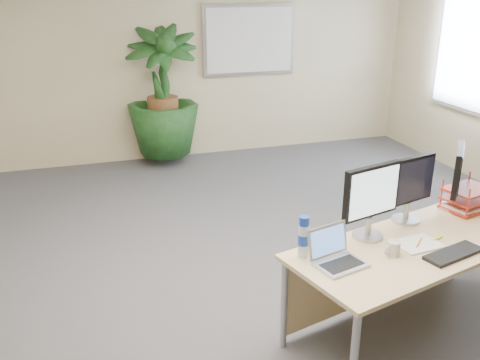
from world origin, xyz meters
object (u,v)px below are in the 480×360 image
object	(u,v)px
monitor_left	(371,197)
monitor_right	(410,185)
desk	(405,256)
floor_plant	(163,109)
laptop	(335,254)

from	to	relation	value
monitor_left	monitor_right	distance (m)	0.42
desk	monitor_right	xyz separation A→B (m)	(0.14, 0.23, 0.42)
desk	monitor_left	xyz separation A→B (m)	(-0.25, 0.09, 0.44)
floor_plant	monitor_right	size ratio (longest dim) A/B	3.10
desk	monitor_right	world-z (taller)	monitor_right
floor_plant	desk	bearing A→B (deg)	-76.63
desk	monitor_right	size ratio (longest dim) A/B	3.98
desk	laptop	world-z (taller)	laptop
desk	floor_plant	size ratio (longest dim) A/B	1.28
desk	floor_plant	xyz separation A→B (m)	(-0.96, 4.03, 0.20)
monitor_right	laptop	size ratio (longest dim) A/B	1.36
laptop	floor_plant	bearing A→B (deg)	94.61
monitor_right	laptop	world-z (taller)	monitor_right
laptop	monitor_left	bearing A→B (deg)	33.15
monitor_right	laptop	xyz separation A→B (m)	(-0.76, -0.39, -0.22)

